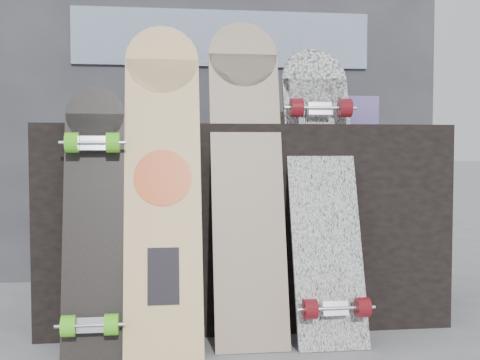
{
  "coord_description": "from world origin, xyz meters",
  "views": [
    {
      "loc": [
        -0.32,
        -2.02,
        0.71
      ],
      "look_at": [
        -0.04,
        0.2,
        0.59
      ],
      "focal_mm": 45.0,
      "sensor_mm": 36.0,
      "label": 1
    }
  ],
  "objects": [
    {
      "name": "longboard_cascadia",
      "position": [
        0.27,
        0.16,
        0.57
      ],
      "size": [
        0.26,
        0.41,
        1.11
      ],
      "rotation": [
        -0.31,
        0.0,
        0.0
      ],
      "color": "white",
      "rests_on": "ground"
    },
    {
      "name": "booth",
      "position": [
        0.0,
        1.35,
        1.1
      ],
      "size": [
        2.4,
        0.22,
        2.2
      ],
      "color": "#333338",
      "rests_on": "ground"
    },
    {
      "name": "merch_box_purple",
      "position": [
        -0.28,
        0.6,
        0.85
      ],
      "size": [
        0.18,
        0.12,
        0.1
      ],
      "primitive_type": "cube",
      "color": "#3F356E",
      "rests_on": "vendor_table"
    },
    {
      "name": "skateboard_dark",
      "position": [
        -0.56,
        0.1,
        0.48
      ],
      "size": [
        0.21,
        0.29,
        0.93
      ],
      "rotation": [
        -0.23,
        0.0,
        0.0
      ],
      "color": "black",
      "rests_on": "ground"
    },
    {
      "name": "longboard_geisha",
      "position": [
        -0.33,
        0.14,
        0.62
      ],
      "size": [
        0.27,
        0.35,
        1.17
      ],
      "rotation": [
        -0.28,
        0.0,
        0.0
      ],
      "color": "tan",
      "rests_on": "ground"
    },
    {
      "name": "merch_box_flat",
      "position": [
        0.11,
        0.5,
        0.83
      ],
      "size": [
        0.22,
        0.1,
        0.06
      ],
      "primitive_type": "cube",
      "color": "#D1B78C",
      "rests_on": "vendor_table"
    },
    {
      "name": "ground",
      "position": [
        0.0,
        0.0,
        0.0
      ],
      "size": [
        60.0,
        60.0,
        0.0
      ],
      "primitive_type": "plane",
      "color": "slate",
      "rests_on": "ground"
    },
    {
      "name": "longboard_celtic",
      "position": [
        -0.02,
        0.17,
        0.64
      ],
      "size": [
        0.26,
        0.33,
        1.2
      ],
      "rotation": [
        -0.26,
        0.0,
        0.0
      ],
      "color": "beige",
      "rests_on": "ground"
    },
    {
      "name": "merch_box_small",
      "position": [
        0.48,
        0.41,
        0.86
      ],
      "size": [
        0.14,
        0.14,
        0.12
      ],
      "primitive_type": "cube",
      "color": "#3F356E",
      "rests_on": "vendor_table"
    },
    {
      "name": "vendor_table",
      "position": [
        0.0,
        0.5,
        0.4
      ],
      "size": [
        1.6,
        0.6,
        0.8
      ],
      "primitive_type": "cube",
      "color": "black",
      "rests_on": "ground"
    }
  ]
}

